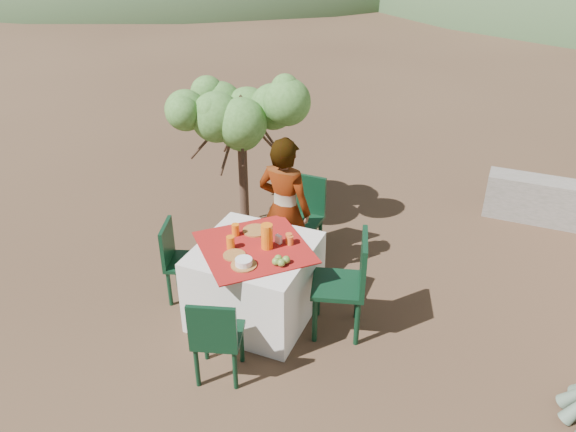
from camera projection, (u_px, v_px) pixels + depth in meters
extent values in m
plane|color=#3A261A|center=(190.00, 325.00, 5.28)|extent=(160.00, 160.00, 0.00)
cube|color=silver|center=(255.00, 281.00, 5.24)|extent=(1.02, 1.02, 0.75)
cube|color=maroon|center=(254.00, 247.00, 5.06)|extent=(1.30, 1.30, 0.01)
cylinder|color=black|center=(279.00, 244.00, 6.10)|extent=(0.04, 0.04, 0.46)
cylinder|color=black|center=(309.00, 251.00, 5.98)|extent=(0.04, 0.04, 0.46)
cylinder|color=black|center=(292.00, 229.00, 6.37)|extent=(0.04, 0.04, 0.46)
cylinder|color=black|center=(320.00, 235.00, 6.25)|extent=(0.04, 0.04, 0.46)
cube|color=black|center=(300.00, 221.00, 6.06)|extent=(0.43, 0.43, 0.04)
cube|color=black|center=(307.00, 194.00, 6.10)|extent=(0.43, 0.05, 0.45)
cylinder|color=black|center=(242.00, 342.00, 4.76)|extent=(0.04, 0.04, 0.41)
cylinder|color=black|center=(206.00, 340.00, 4.79)|extent=(0.04, 0.04, 0.41)
cylinder|color=black|center=(235.00, 369.00, 4.49)|extent=(0.04, 0.04, 0.41)
cylinder|color=black|center=(197.00, 366.00, 4.52)|extent=(0.04, 0.04, 0.41)
cube|color=black|center=(218.00, 335.00, 4.54)|extent=(0.48, 0.48, 0.04)
cube|color=black|center=(212.00, 328.00, 4.28)|extent=(0.38, 0.15, 0.40)
cylinder|color=black|center=(201.00, 289.00, 5.42)|extent=(0.04, 0.04, 0.41)
cylinder|color=black|center=(207.00, 271.00, 5.69)|extent=(0.04, 0.04, 0.41)
cylinder|color=black|center=(169.00, 288.00, 5.44)|extent=(0.04, 0.04, 0.41)
cylinder|color=black|center=(177.00, 270.00, 5.71)|extent=(0.04, 0.04, 0.41)
cube|color=black|center=(187.00, 262.00, 5.47)|extent=(0.48, 0.48, 0.04)
cube|color=black|center=(167.00, 243.00, 5.37)|extent=(0.16, 0.37, 0.40)
cylinder|color=black|center=(318.00, 293.00, 5.29)|extent=(0.05, 0.05, 0.49)
cylinder|color=black|center=(315.00, 319.00, 4.97)|extent=(0.05, 0.05, 0.49)
cylinder|color=black|center=(358.00, 296.00, 5.26)|extent=(0.05, 0.05, 0.49)
cylinder|color=black|center=(357.00, 322.00, 4.93)|extent=(0.05, 0.05, 0.49)
cube|color=black|center=(338.00, 285.00, 4.99)|extent=(0.57, 0.57, 0.04)
cube|color=black|center=(364.00, 262.00, 4.84)|extent=(0.17, 0.46, 0.48)
imported|color=#8C6651|center=(284.00, 210.00, 5.62)|extent=(0.59, 0.41, 1.55)
cylinder|color=#4B3425|center=(243.00, 179.00, 6.61)|extent=(0.11, 0.11, 1.24)
sphere|color=#386726|center=(241.00, 129.00, 6.31)|extent=(0.53, 0.53, 0.53)
sphere|color=#386726|center=(281.00, 123.00, 6.08)|extent=(0.50, 0.50, 0.50)
sphere|color=#386726|center=(210.00, 114.00, 6.48)|extent=(0.46, 0.46, 0.46)
sphere|color=#386726|center=(266.00, 102.00, 6.58)|extent=(0.48, 0.48, 0.48)
sphere|color=#386726|center=(226.00, 139.00, 5.91)|extent=(0.43, 0.43, 0.43)
cylinder|color=brown|center=(255.00, 230.00, 5.29)|extent=(0.24, 0.24, 0.01)
cylinder|color=brown|center=(234.00, 255.00, 4.92)|extent=(0.20, 0.20, 0.01)
cylinder|color=orange|center=(235.00, 230.00, 5.20)|extent=(0.07, 0.07, 0.11)
cylinder|color=orange|center=(230.00, 242.00, 5.00)|extent=(0.07, 0.07, 0.12)
cylinder|color=orange|center=(267.00, 236.00, 4.98)|extent=(0.11, 0.11, 0.24)
cylinder|color=brown|center=(244.00, 265.00, 4.79)|extent=(0.23, 0.23, 0.01)
cylinder|color=white|center=(244.00, 262.00, 4.77)|extent=(0.15, 0.15, 0.05)
cylinder|color=orange|center=(290.00, 240.00, 5.06)|extent=(0.06, 0.06, 0.09)
cylinder|color=orange|center=(289.00, 238.00, 5.08)|extent=(0.06, 0.06, 0.10)
cube|color=white|center=(279.00, 239.00, 5.09)|extent=(0.07, 0.05, 0.08)
sphere|color=olive|center=(278.00, 259.00, 4.82)|extent=(0.07, 0.07, 0.07)
sphere|color=olive|center=(286.00, 260.00, 4.81)|extent=(0.07, 0.07, 0.07)
sphere|color=olive|center=(281.00, 263.00, 4.76)|extent=(0.07, 0.07, 0.07)
sphere|color=olive|center=(276.00, 262.00, 4.78)|extent=(0.07, 0.07, 0.07)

